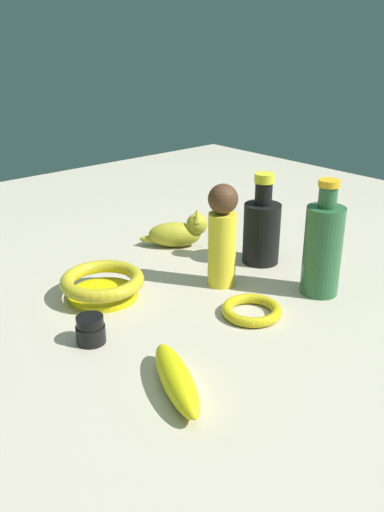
% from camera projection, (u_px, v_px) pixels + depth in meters
% --- Properties ---
extents(ground, '(2.00, 2.00, 0.00)m').
position_uv_depth(ground, '(192.00, 303.00, 0.93)').
color(ground, '#BCB29E').
extents(bottle_short, '(0.07, 0.07, 0.18)m').
position_uv_depth(bottle_short, '(262.00, 229.00, 1.07)').
color(bottle_short, black).
rests_on(bottle_short, ground).
extents(bangle, '(0.10, 0.10, 0.02)m').
position_uv_depth(bangle, '(252.00, 310.00, 0.89)').
color(bangle, gold).
rests_on(bangle, ground).
extents(person_figure_adult, '(0.07, 0.07, 0.19)m').
position_uv_depth(person_figure_adult, '(222.00, 235.00, 0.96)').
color(person_figure_adult, yellow).
rests_on(person_figure_adult, ground).
extents(bottle_tall, '(0.07, 0.07, 0.21)m').
position_uv_depth(bottle_tall, '(323.00, 247.00, 0.94)').
color(bottle_tall, '#2B5F36').
rests_on(bottle_tall, ground).
extents(bowl, '(0.15, 0.15, 0.04)m').
position_uv_depth(bowl, '(103.00, 284.00, 0.94)').
color(bowl, '#D7C70D').
rests_on(bowl, ground).
extents(banana, '(0.10, 0.16, 0.04)m').
position_uv_depth(banana, '(176.00, 379.00, 0.70)').
color(banana, yellow).
rests_on(banana, ground).
extents(cat_figurine, '(0.12, 0.12, 0.08)m').
position_uv_depth(cat_figurine, '(180.00, 232.00, 1.16)').
color(cat_figurine, gold).
rests_on(cat_figurine, ground).
extents(nail_polish_jar, '(0.04, 0.04, 0.04)m').
position_uv_depth(nail_polish_jar, '(91.00, 330.00, 0.81)').
color(nail_polish_jar, black).
rests_on(nail_polish_jar, ground).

